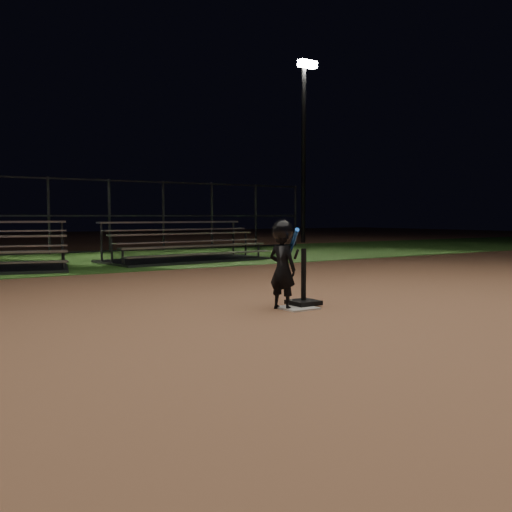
{
  "coord_description": "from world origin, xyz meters",
  "views": [
    {
      "loc": [
        -4.66,
        -5.98,
        1.24
      ],
      "look_at": [
        0.0,
        1.0,
        0.65
      ],
      "focal_mm": 40.07,
      "sensor_mm": 36.0,
      "label": 1
    }
  ],
  "objects_px": {
    "child_batter": "(283,262)",
    "home_plate": "(297,308)",
    "batting_tee": "(303,294)",
    "bleacher_right": "(185,253)",
    "light_pole_right": "(304,136)"
  },
  "relations": [
    {
      "from": "home_plate",
      "to": "light_pole_right",
      "type": "height_order",
      "value": "light_pole_right"
    },
    {
      "from": "home_plate",
      "to": "child_batter",
      "type": "height_order",
      "value": "child_batter"
    },
    {
      "from": "child_batter",
      "to": "light_pole_right",
      "type": "height_order",
      "value": "light_pole_right"
    },
    {
      "from": "bleacher_right",
      "to": "batting_tee",
      "type": "bearing_deg",
      "value": -110.55
    },
    {
      "from": "batting_tee",
      "to": "bleacher_right",
      "type": "relative_size",
      "value": 0.17
    },
    {
      "from": "home_plate",
      "to": "batting_tee",
      "type": "xyz_separation_m",
      "value": [
        0.2,
        0.12,
        0.15
      ]
    },
    {
      "from": "home_plate",
      "to": "batting_tee",
      "type": "height_order",
      "value": "batting_tee"
    },
    {
      "from": "home_plate",
      "to": "batting_tee",
      "type": "bearing_deg",
      "value": 31.83
    },
    {
      "from": "child_batter",
      "to": "bleacher_right",
      "type": "xyz_separation_m",
      "value": [
        2.6,
        8.04,
        -0.41
      ]
    },
    {
      "from": "batting_tee",
      "to": "light_pole_right",
      "type": "height_order",
      "value": "light_pole_right"
    },
    {
      "from": "home_plate",
      "to": "light_pole_right",
      "type": "bearing_deg",
      "value": 51.23
    },
    {
      "from": "child_batter",
      "to": "light_pole_right",
      "type": "bearing_deg",
      "value": -60.18
    },
    {
      "from": "batting_tee",
      "to": "light_pole_right",
      "type": "bearing_deg",
      "value": 51.47
    },
    {
      "from": "child_batter",
      "to": "home_plate",
      "type": "bearing_deg",
      "value": -134.26
    },
    {
      "from": "batting_tee",
      "to": "bleacher_right",
      "type": "xyz_separation_m",
      "value": [
        2.21,
        8.0,
        0.06
      ]
    }
  ]
}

